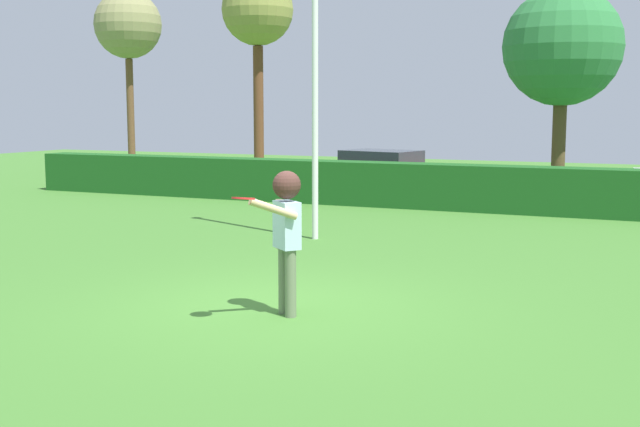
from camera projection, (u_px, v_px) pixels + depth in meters
The scene contains 9 objects.
ground_plane at pixel (274, 307), 10.33m from camera, with size 60.00×60.00×0.00m, color #3F742B.
person at pixel (286, 223), 9.79m from camera, with size 0.46×0.84×1.79m.
frisbee at pixel (243, 198), 9.14m from camera, with size 0.27×0.27×0.06m.
lamppost at pixel (315, 37), 15.22m from camera, with size 0.24×0.24×7.12m.
hedge_row at pixel (471, 188), 20.01m from camera, with size 26.53×0.90×1.14m, color #19501A.
parked_car_red at pixel (381, 169), 24.79m from camera, with size 4.48×2.61×1.25m.
oak_tree at pixel (258, 13), 28.99m from camera, with size 2.59×2.59×7.37m.
bare_elm_tree at pixel (128, 27), 30.02m from camera, with size 2.51×2.51×6.89m.
maple_tree at pixel (562, 48), 22.87m from camera, with size 3.38×3.38×5.97m.
Camera 1 is at (4.62, -8.98, 2.55)m, focal length 45.08 mm.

